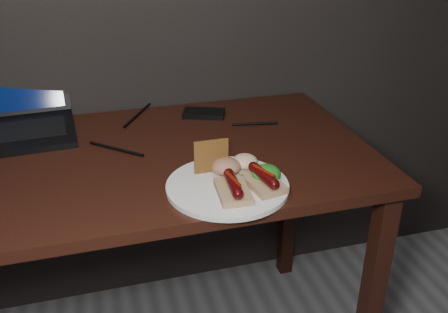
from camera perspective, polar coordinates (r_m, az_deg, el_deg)
name	(u,v)px	position (r m, az deg, el deg)	size (l,w,h in m)	color
desk	(115,188)	(1.39, -12.31, -3.52)	(1.40, 0.70, 0.75)	#35170D
laptop	(10,113)	(1.60, -23.30, 4.56)	(0.37, 0.37, 0.25)	black
hard_drive	(204,113)	(1.59, -2.33, 4.94)	(0.13, 0.07, 0.02)	black
desk_cables	(112,134)	(1.49, -12.70, 2.52)	(0.91, 0.40, 0.01)	black
plate	(227,186)	(1.18, 0.39, -3.41)	(0.29, 0.29, 0.01)	white
bread_sausage_center	(233,188)	(1.13, 1.05, -3.60)	(0.08, 0.12, 0.04)	tan
bread_sausage_right	(263,180)	(1.16, 4.50, -2.66)	(0.09, 0.13, 0.04)	tan
crispbread	(211,156)	(1.21, -1.47, 0.04)	(0.09, 0.01, 0.09)	brown
salad_greens	(266,173)	(1.19, 4.83, -1.93)	(0.07, 0.07, 0.04)	#1C6013
salsa_mound	(226,166)	(1.21, 0.25, -1.15)	(0.07, 0.07, 0.04)	maroon
coleslaw_mound	(245,162)	(1.24, 2.40, -0.58)	(0.06, 0.06, 0.04)	silver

